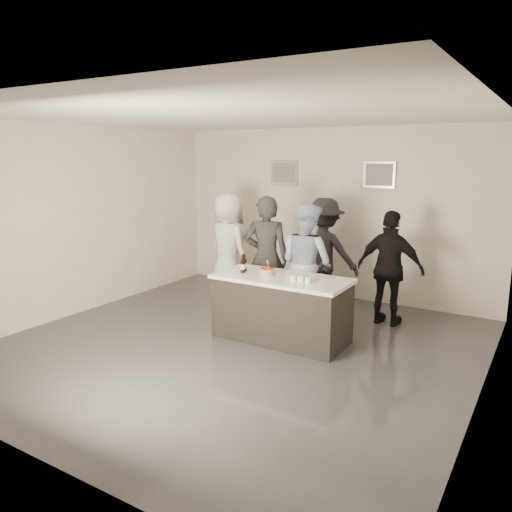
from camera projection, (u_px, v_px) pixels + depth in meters
name	position (u px, v px, depth m)	size (l,w,h in m)	color
floor	(237.00, 346.00, 6.72)	(6.00, 6.00, 0.00)	#3D3D42
ceiling	(235.00, 115.00, 6.12)	(6.00, 6.00, 0.00)	white
wall_back	(329.00, 213.00, 8.93)	(6.00, 0.04, 3.00)	silver
wall_front	(23.00, 288.00, 3.91)	(6.00, 0.04, 3.00)	silver
wall_left	(80.00, 220.00, 7.96)	(0.04, 6.00, 3.00)	silver
wall_right	(490.00, 262.00, 4.88)	(0.04, 6.00, 3.00)	silver
picture_left	(284.00, 173.00, 9.22)	(0.54, 0.04, 0.44)	#B2B2B7
picture_right	(379.00, 175.00, 8.30)	(0.54, 0.04, 0.44)	#B2B2B7
bar_counter	(281.00, 308.00, 6.86)	(1.86, 0.86, 0.90)	white
cake	(267.00, 272.00, 6.88)	(0.20, 0.20, 0.08)	orange
beer_bottle_a	(244.00, 262.00, 7.08)	(0.07, 0.07, 0.26)	black
beer_bottle_b	(243.00, 264.00, 6.99)	(0.07, 0.07, 0.26)	black
tumbler_cluster	(302.00, 278.00, 6.54)	(0.30, 0.19, 0.08)	orange
candles	(254.00, 279.00, 6.65)	(0.24, 0.08, 0.01)	pink
person_main_black	(266.00, 258.00, 7.70)	(0.70, 0.46, 1.93)	#282828
person_main_blue	(306.00, 264.00, 7.50)	(0.89, 0.69, 1.84)	#A6BAD9
person_guest_left	(228.00, 247.00, 8.65)	(0.93, 0.60, 1.90)	white
person_guest_right	(390.00, 268.00, 7.43)	(1.01, 0.42, 1.73)	black
person_guest_back	(324.00, 253.00, 8.33)	(1.18, 0.68, 1.83)	black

